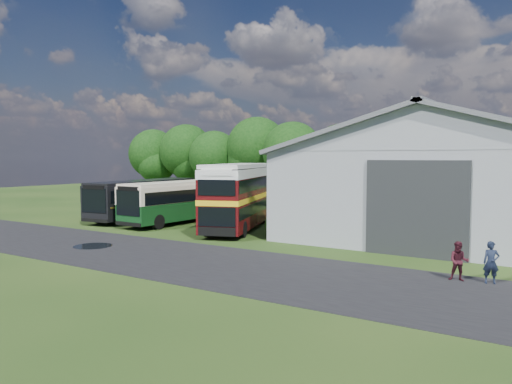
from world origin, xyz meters
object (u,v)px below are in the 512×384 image
Objects in this scene: bus_green_single at (185,200)px; storage_shed at (462,171)px; visitor_b at (459,262)px; bus_dark_single at (144,198)px; visitor_a at (491,263)px; bus_maroon_double at (239,197)px.

storage_shed is at bearing 23.37° from bus_green_single.
bus_green_single reaches higher than visitor_b.
bus_green_single is 1.00× the size of bus_dark_single.
visitor_b is (-1.18, -0.27, -0.04)m from visitor_a.
storage_shed is at bearing 84.36° from visitor_a.
bus_green_single is at bearing 151.01° from visitor_b.
bus_maroon_double is 10.46m from bus_dark_single.
visitor_b is at bearing -79.81° from storage_shed.
storage_shed is 16.76m from visitor_b.
visitor_a is (17.43, -7.24, -1.47)m from bus_maroon_double.
storage_shed is 20.87m from bus_green_single.
bus_dark_single is at bearing 155.14° from bus_maroon_double.
visitor_a is at bearing -17.83° from bus_green_single.
storage_shed is 16.74m from visitor_a.
visitor_a is (23.32, -8.17, -0.87)m from bus_green_single.
bus_green_single is 1.06× the size of bus_maroon_double.
bus_green_single is at bearing -6.55° from bus_dark_single.
visitor_a is (27.84, -8.14, -0.85)m from bus_dark_single.
bus_maroon_double is 0.94× the size of bus_dark_single.
bus_dark_single is at bearing 143.63° from visitor_a.
bus_maroon_double is 18.93m from visitor_a.
storage_shed reaches higher than bus_green_single.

